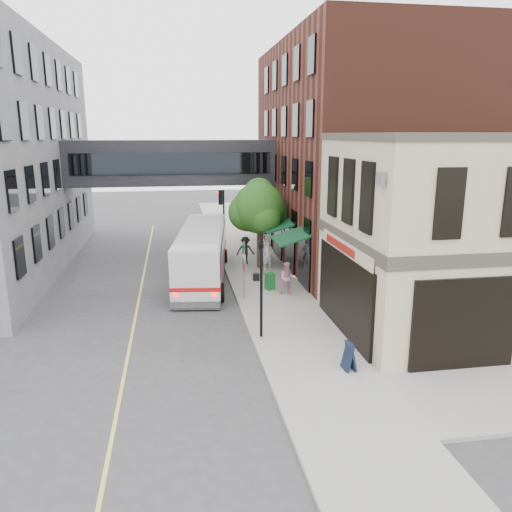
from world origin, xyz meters
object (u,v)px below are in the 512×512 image
object	(u,v)px
pedestrian_a	(268,255)
newspaper_box	(270,281)
pedestrian_c	(245,250)
bus	(202,252)
pedestrian_b	(288,278)
sandwich_board	(349,356)

from	to	relation	value
pedestrian_a	newspaper_box	size ratio (longest dim) A/B	2.02
pedestrian_c	bus	bearing A→B (deg)	-138.11
pedestrian_a	newspaper_box	world-z (taller)	pedestrian_a
bus	pedestrian_c	bearing A→B (deg)	42.44
bus	pedestrian_c	size ratio (longest dim) A/B	6.31
bus	pedestrian_a	bearing A→B (deg)	13.75
pedestrian_b	sandwich_board	bearing A→B (deg)	-79.37
pedestrian_c	sandwich_board	bearing A→B (deg)	-84.94
pedestrian_b	sandwich_board	distance (m)	8.84
pedestrian_a	bus	bearing A→B (deg)	-170.91
bus	pedestrian_b	distance (m)	5.85
bus	newspaper_box	xyz separation A→B (m)	(3.45, -3.00, -1.07)
bus	pedestrian_c	xyz separation A→B (m)	(2.93, 2.67, -0.63)
pedestrian_c	sandwich_board	distance (m)	15.59
bus	sandwich_board	bearing A→B (deg)	-70.88
bus	newspaper_box	world-z (taller)	bus
bus	sandwich_board	size ratio (longest dim) A/B	10.96
pedestrian_a	pedestrian_c	distance (m)	2.04
newspaper_box	pedestrian_a	bearing A→B (deg)	63.89
newspaper_box	sandwich_board	distance (m)	9.89
pedestrian_a	sandwich_board	xyz separation A→B (m)	(0.35, -13.84, -0.41)
newspaper_box	sandwich_board	size ratio (longest dim) A/B	0.88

